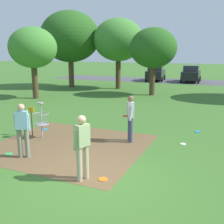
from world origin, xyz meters
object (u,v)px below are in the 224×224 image
at_px(tree_mid_left, 153,48).
at_px(tree_mid_right, 70,37).
at_px(disc_golf_basket, 40,119).
at_px(frisbee_near_basket, 198,132).
at_px(parked_car_center_left, 191,74).
at_px(frisbee_scattered_b, 183,144).
at_px(frisbee_by_tee, 103,179).
at_px(player_waiting_left, 22,127).
at_px(player_waiting_right, 130,116).
at_px(player_throwing, 82,144).
at_px(tree_near_right, 33,48).
at_px(parked_car_leftmost, 156,73).
at_px(frisbee_far_left, 23,128).
at_px(tree_near_left, 118,40).
at_px(frisbee_mid_grass, 9,154).
at_px(frisbee_scattered_a, 45,129).

bearing_deg(tree_mid_left, tree_mid_right, 167.41).
relative_size(disc_golf_basket, frisbee_near_basket, 6.26).
bearing_deg(parked_car_center_left, tree_mid_left, -97.38).
bearing_deg(frisbee_scattered_b, frisbee_by_tee, -111.56).
distance_m(frisbee_near_basket, frisbee_by_tee, 5.72).
relative_size(player_waiting_left, player_waiting_right, 1.00).
bearing_deg(tree_mid_right, player_throwing, -57.14).
bearing_deg(tree_near_right, tree_mid_right, 100.07).
xyz_separation_m(parked_car_leftmost, parked_car_center_left, (3.99, 0.24, 0.00)).
relative_size(frisbee_far_left, tree_near_left, 0.04).
xyz_separation_m(player_waiting_left, frisbee_scattered_b, (4.37, 3.25, -0.96)).
distance_m(disc_golf_basket, tree_near_left, 15.35).
bearing_deg(player_waiting_right, frisbee_scattered_b, 14.05).
height_order(frisbee_scattered_b, parked_car_leftmost, parked_car_leftmost).
xyz_separation_m(frisbee_by_tee, tree_near_right, (-9.92, 9.54, 3.52)).
xyz_separation_m(tree_near_right, parked_car_leftmost, (4.68, 15.70, -2.61)).
relative_size(frisbee_mid_grass, parked_car_center_left, 0.06).
relative_size(frisbee_near_basket, tree_near_right, 0.04).
distance_m(player_throwing, tree_near_left, 18.45).
bearing_deg(parked_car_leftmost, frisbee_by_tee, -78.29).
xyz_separation_m(frisbee_far_left, frisbee_scattered_a, (1.05, 0.18, 0.00)).
bearing_deg(tree_mid_right, frisbee_scattered_a, -62.41).
bearing_deg(player_throwing, frisbee_scattered_b, 63.55).
distance_m(tree_near_left, parked_car_center_left, 10.64).
distance_m(player_waiting_left, frisbee_scattered_a, 3.25).
bearing_deg(parked_car_leftmost, tree_near_right, -106.61).
xyz_separation_m(player_waiting_left, parked_car_leftmost, (-2.30, 24.84, -0.05)).
height_order(player_throwing, tree_mid_left, tree_mid_left).
bearing_deg(frisbee_scattered_b, tree_near_left, 121.08).
distance_m(tree_mid_right, parked_car_leftmost, 11.36).
height_order(player_waiting_left, tree_mid_left, tree_mid_left).
bearing_deg(parked_car_center_left, player_waiting_left, -93.84).
height_order(disc_golf_basket, tree_mid_right, tree_mid_right).
bearing_deg(frisbee_scattered_a, frisbee_near_basket, 20.54).
relative_size(frisbee_mid_grass, frisbee_scattered_a, 1.06).
bearing_deg(tree_near_left, player_throwing, -70.46).
distance_m(frisbee_far_left, frisbee_scattered_a, 1.07).
xyz_separation_m(player_waiting_left, parked_car_center_left, (1.68, 25.08, -0.05)).
height_order(player_waiting_left, parked_car_leftmost, parked_car_leftmost).
bearing_deg(parked_car_center_left, frisbee_mid_grass, -95.27).
distance_m(tree_mid_left, parked_car_leftmost, 11.46).
relative_size(player_waiting_left, parked_car_center_left, 0.40).
bearing_deg(player_throwing, player_waiting_left, 166.20).
bearing_deg(frisbee_near_basket, frisbee_far_left, -161.01).
distance_m(player_waiting_right, parked_car_center_left, 22.32).
bearing_deg(frisbee_scattered_a, parked_car_center_left, 82.24).
relative_size(frisbee_scattered_a, tree_mid_right, 0.03).
bearing_deg(frisbee_mid_grass, frisbee_near_basket, 43.67).
distance_m(frisbee_by_tee, tree_near_left, 18.62).
relative_size(tree_near_left, parked_car_center_left, 1.45).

